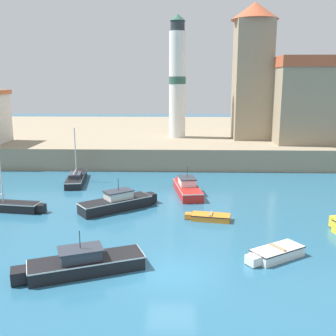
{
  "coord_description": "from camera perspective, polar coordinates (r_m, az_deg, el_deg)",
  "views": [
    {
      "loc": [
        0.4,
        -17.92,
        9.26
      ],
      "look_at": [
        -0.63,
        15.29,
        2.0
      ],
      "focal_mm": 42.0,
      "sensor_mm": 36.0,
      "label": 1
    }
  ],
  "objects": [
    {
      "name": "ground_plane",
      "position": [
        20.18,
        0.46,
        -15.0
      ],
      "size": [
        200.0,
        200.0,
        0.0
      ],
      "primitive_type": "plane",
      "color": "#28607F"
    },
    {
      "name": "quay_seawall",
      "position": [
        60.98,
        1.4,
        4.71
      ],
      "size": [
        120.0,
        40.0,
        2.36
      ],
      "primitive_type": "cube",
      "color": "gray",
      "rests_on": "ground"
    },
    {
      "name": "motorboat_black_0",
      "position": [
        29.49,
        -7.32,
        -4.97
      ],
      "size": [
        5.64,
        4.7,
        2.35
      ],
      "color": "black",
      "rests_on": "ground"
    },
    {
      "name": "motorboat_black_2",
      "position": [
        20.48,
        -12.25,
        -13.34
      ],
      "size": [
        6.4,
        3.65,
        2.2
      ],
      "color": "black",
      "rests_on": "ground"
    },
    {
      "name": "motorboat_red_3",
      "position": [
        33.34,
        2.8,
        -2.88
      ],
      "size": [
        2.51,
        6.26,
        2.32
      ],
      "color": "red",
      "rests_on": "ground"
    },
    {
      "name": "dinghy_white_4",
      "position": [
        22.32,
        15.34,
        -11.79
      ],
      "size": [
        3.49,
        2.73,
        0.64
      ],
      "color": "white",
      "rests_on": "ground"
    },
    {
      "name": "dinghy_orange_5",
      "position": [
        27.29,
        6.02,
        -7.06
      ],
      "size": [
        3.21,
        1.56,
        0.5
      ],
      "color": "orange",
      "rests_on": "ground"
    },
    {
      "name": "sailboat_black_6",
      "position": [
        38.17,
        -13.17,
        -1.4
      ],
      "size": [
        2.35,
        6.7,
        5.14
      ],
      "color": "black",
      "rests_on": "ground"
    },
    {
      "name": "church",
      "position": [
        53.52,
        17.73,
        10.28
      ],
      "size": [
        14.52,
        17.88,
        16.12
      ],
      "color": "gray",
      "rests_on": "quay_seawall"
    },
    {
      "name": "lighthouse",
      "position": [
        50.27,
        1.36,
        12.79
      ],
      "size": [
        2.11,
        2.11,
        14.99
      ],
      "color": "silver",
      "rests_on": "quay_seawall"
    }
  ]
}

